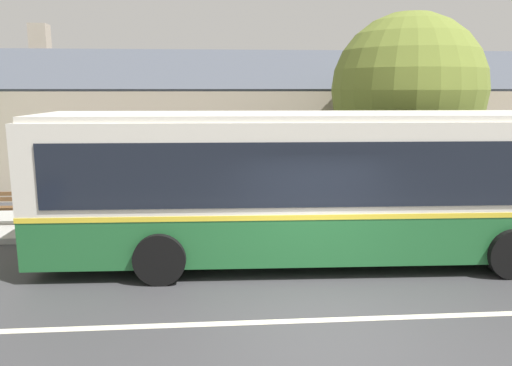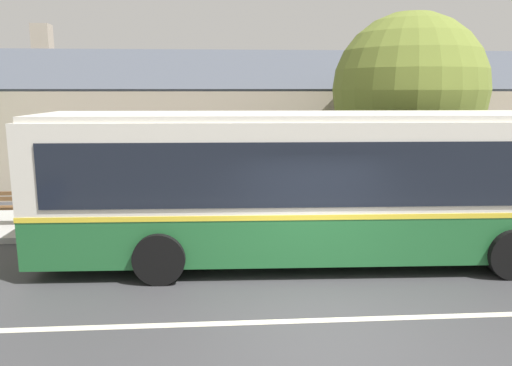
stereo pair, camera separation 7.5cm
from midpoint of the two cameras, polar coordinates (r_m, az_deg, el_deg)
The scene contains 7 objects.
ground_plane at distance 8.42m, azimuth 7.79°, elevation -15.26°, with size 300.00×300.00×0.00m, color #38383A.
sidewalk_far at distance 13.97m, azimuth 2.64°, elevation -4.23°, with size 60.00×3.00×0.15m, color #9E9E99.
lane_divider_stripe at distance 8.42m, azimuth 7.79°, elevation -15.24°, with size 60.00×0.16×0.01m, color beige.
community_building at distance 20.80m, azimuth -4.98°, elevation 5.84°, with size 25.99×8.42×6.25m.
transit_bus at distance 10.69m, azimuth 7.07°, elevation 0.04°, with size 11.88×3.01×3.18m.
bench_by_building at distance 14.62m, azimuth -27.04°, elevation -2.75°, with size 1.67×0.51×0.94m.
street_tree_primary at distance 15.40m, azimuth 16.64°, elevation 9.72°, with size 4.43×4.43×5.86m.
Camera 1 is at (-1.71, -7.39, 3.68)m, focal length 35.00 mm.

